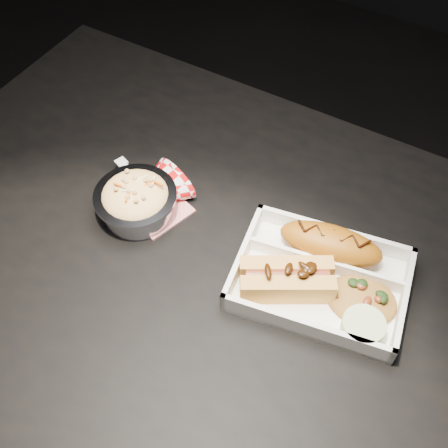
{
  "coord_description": "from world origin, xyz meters",
  "views": [
    {
      "loc": [
        0.24,
        -0.41,
        1.48
      ],
      "look_at": [
        -0.02,
        0.03,
        0.81
      ],
      "focal_mm": 45.0,
      "sensor_mm": 36.0,
      "label": 1
    }
  ],
  "objects": [
    {
      "name": "food_tray",
      "position": [
        0.14,
        0.04,
        0.76
      ],
      "size": [
        0.28,
        0.22,
        0.04
      ],
      "rotation": [
        0.0,
        0.0,
        0.17
      ],
      "color": "white",
      "rests_on": "dining_table"
    },
    {
      "name": "fried_rice_mound",
      "position": [
        0.2,
        0.04,
        0.77
      ],
      "size": [
        0.12,
        0.1,
        0.03
      ],
      "primitive_type": "ellipsoid",
      "rotation": [
        0.0,
        0.0,
        0.17
      ],
      "color": "#A97131",
      "rests_on": "food_tray"
    },
    {
      "name": "dining_table",
      "position": [
        0.0,
        0.0,
        0.66
      ],
      "size": [
        1.2,
        0.8,
        0.75
      ],
      "color": "black",
      "rests_on": "ground"
    },
    {
      "name": "fried_pastry",
      "position": [
        0.13,
        0.1,
        0.78
      ],
      "size": [
        0.17,
        0.09,
        0.05
      ],
      "primitive_type": "ellipsoid",
      "rotation": [
        0.0,
        0.0,
        0.17
      ],
      "color": "#A15A10",
      "rests_on": "food_tray"
    },
    {
      "name": "napkin_fork",
      "position": [
        -0.17,
        0.05,
        0.77
      ],
      "size": [
        0.17,
        0.14,
        0.1
      ],
      "rotation": [
        0.0,
        0.0,
        -0.35
      ],
      "color": "red",
      "rests_on": "dining_table"
    },
    {
      "name": "floor",
      "position": [
        0.0,
        0.0,
        -0.03
      ],
      "size": [
        4.0,
        4.0,
        0.05
      ],
      "primitive_type": "cube",
      "color": "black",
      "rests_on": "ground"
    },
    {
      "name": "cupcake_liner",
      "position": [
        0.22,
        -0.0,
        0.77
      ],
      "size": [
        0.06,
        0.06,
        0.03
      ],
      "primitive_type": "cylinder",
      "color": "beige",
      "rests_on": "food_tray"
    },
    {
      "name": "hotdog",
      "position": [
        0.1,
        0.01,
        0.78
      ],
      "size": [
        0.15,
        0.12,
        0.06
      ],
      "rotation": [
        0.0,
        0.0,
        0.53
      ],
      "color": "#E1A54D",
      "rests_on": "food_tray"
    },
    {
      "name": "foil_coleslaw_cup",
      "position": [
        -0.18,
        0.02,
        0.78
      ],
      "size": [
        0.13,
        0.13,
        0.07
      ],
      "color": "silver",
      "rests_on": "dining_table"
    }
  ]
}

